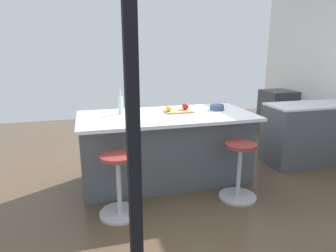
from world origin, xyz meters
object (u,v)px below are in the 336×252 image
(fruit_bowl, at_px, (217,107))
(kitchen_island, at_px, (166,147))
(oven_range, at_px, (277,112))
(stool_by_window, at_px, (239,173))
(apple_yellow, at_px, (169,108))
(apple_red, at_px, (185,106))
(water_bottle, at_px, (121,104))
(cutting_board, at_px, (179,111))
(stool_middle, at_px, (119,187))

(fruit_bowl, bearing_deg, kitchen_island, 3.95)
(oven_range, xyz_separation_m, stool_by_window, (2.12, 2.31, -0.12))
(apple_yellow, bearing_deg, apple_red, -168.56)
(oven_range, distance_m, fruit_bowl, 2.66)
(apple_red, distance_m, water_bottle, 0.85)
(apple_red, bearing_deg, fruit_bowl, 175.09)
(kitchen_island, height_order, fruit_bowl, fruit_bowl)
(apple_red, bearing_deg, kitchen_island, 16.87)
(cutting_board, height_order, apple_yellow, apple_yellow)
(kitchen_island, distance_m, fruit_bowl, 0.88)
(cutting_board, distance_m, apple_red, 0.12)
(kitchen_island, xyz_separation_m, water_bottle, (0.56, -0.14, 0.58))
(water_bottle, distance_m, fruit_bowl, 1.29)
(kitchen_island, xyz_separation_m, cutting_board, (-0.19, -0.06, 0.46))
(oven_range, distance_m, cutting_board, 3.09)
(water_bottle, xyz_separation_m, fruit_bowl, (-1.28, 0.09, -0.08))
(apple_yellow, distance_m, water_bottle, 0.61)
(stool_by_window, distance_m, stool_middle, 1.39)
(kitchen_island, xyz_separation_m, stool_middle, (0.70, 0.70, -0.14))
(oven_range, height_order, apple_red, apple_red)
(oven_range, bearing_deg, kitchen_island, 29.85)
(oven_range, xyz_separation_m, fruit_bowl, (2.09, 1.56, 0.52))
(stool_middle, xyz_separation_m, cutting_board, (-0.88, -0.76, 0.61))
(cutting_board, height_order, fruit_bowl, fruit_bowl)
(apple_yellow, bearing_deg, cutting_board, -171.77)
(stool_by_window, height_order, fruit_bowl, fruit_bowl)
(kitchen_island, bearing_deg, cutting_board, -162.46)
(oven_range, relative_size, apple_red, 10.29)
(apple_red, xyz_separation_m, water_bottle, (0.85, -0.06, 0.06))
(oven_range, distance_m, kitchen_island, 3.24)
(apple_red, relative_size, water_bottle, 0.28)
(apple_red, bearing_deg, stool_by_window, 117.39)
(stool_by_window, relative_size, apple_yellow, 9.05)
(apple_yellow, xyz_separation_m, fruit_bowl, (-0.68, -0.01, -0.02))
(cutting_board, bearing_deg, apple_yellow, 8.23)
(kitchen_island, height_order, water_bottle, water_bottle)
(cutting_board, relative_size, fruit_bowl, 1.88)
(kitchen_island, bearing_deg, stool_by_window, 134.90)
(apple_red, bearing_deg, stool_middle, 38.60)
(oven_range, height_order, stool_by_window, oven_range)
(apple_red, bearing_deg, cutting_board, 15.65)
(stool_by_window, bearing_deg, apple_red, -62.61)
(stool_by_window, distance_m, fruit_bowl, 0.98)
(oven_range, bearing_deg, water_bottle, 23.58)
(kitchen_island, bearing_deg, apple_yellow, -139.78)
(water_bottle, bearing_deg, apple_red, 176.22)
(stool_by_window, bearing_deg, water_bottle, -33.91)
(oven_range, height_order, apple_yellow, apple_yellow)
(stool_middle, bearing_deg, cutting_board, -139.34)
(stool_by_window, height_order, apple_yellow, apple_yellow)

